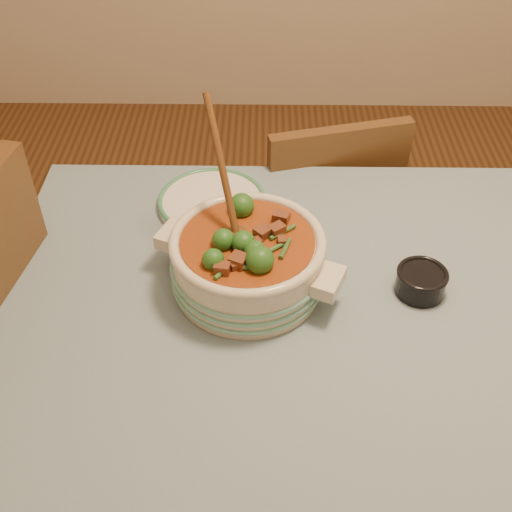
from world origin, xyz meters
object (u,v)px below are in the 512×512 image
Objects in this scene: dining_table at (391,347)px; chair_far at (321,215)px; stew_casserole at (247,257)px; condiment_bowl at (421,280)px; white_plate at (212,201)px.

chair_far reaches higher than dining_table.
dining_table is 4.11× the size of stew_casserole.
dining_table is at bearing -126.44° from condiment_bowl.
chair_far reaches higher than condiment_bowl.
stew_casserole is 3.76× the size of condiment_bowl.
stew_casserole is at bearing 177.67° from condiment_bowl.
stew_casserole is 0.30m from white_plate.
stew_casserole is at bearing 163.39° from dining_table.
stew_casserole reaches higher than chair_far.
dining_table is 1.98× the size of chair_far.
chair_far is at bearing 104.15° from condiment_bowl.
chair_far is at bearing 45.39° from white_plate.
stew_casserole is at bearing -71.12° from white_plate.
dining_table is at bearing -16.61° from stew_casserole.
condiment_bowl reaches higher than dining_table.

